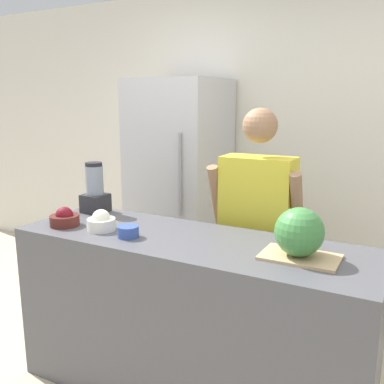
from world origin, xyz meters
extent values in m
cube|color=silver|center=(0.00, 1.96, 1.30)|extent=(8.00, 0.06, 2.60)
cube|color=#4C4C51|center=(0.00, 0.32, 0.47)|extent=(1.96, 0.63, 0.93)
cube|color=#B7B7BC|center=(-0.76, 1.55, 0.92)|extent=(0.71, 0.72, 1.83)
cylinder|color=gray|center=(-0.55, 1.18, 1.10)|extent=(0.02, 0.02, 0.64)
cube|color=gray|center=(0.19, 0.84, 0.39)|extent=(0.33, 0.18, 0.78)
cube|color=gold|center=(0.19, 0.84, 1.05)|extent=(0.44, 0.22, 0.55)
sphere|color=#936B4C|center=(0.19, 0.84, 1.51)|extent=(0.21, 0.21, 0.21)
cylinder|color=#936B4C|center=(-0.06, 0.80, 1.04)|extent=(0.07, 0.23, 0.46)
cylinder|color=#936B4C|center=(0.45, 0.80, 1.04)|extent=(0.07, 0.23, 0.46)
cube|color=tan|center=(0.60, 0.30, 0.94)|extent=(0.36, 0.23, 0.01)
sphere|color=#3D7F3D|center=(0.59, 0.30, 1.06)|extent=(0.23, 0.23, 0.23)
cylinder|color=#511E19|center=(-0.77, 0.18, 0.97)|extent=(0.17, 0.17, 0.06)
sphere|color=maroon|center=(-0.77, 0.18, 1.00)|extent=(0.10, 0.10, 0.10)
cylinder|color=white|center=(-0.52, 0.22, 0.97)|extent=(0.16, 0.16, 0.07)
sphere|color=white|center=(-0.52, 0.22, 1.00)|extent=(0.11, 0.11, 0.11)
cylinder|color=#334C9E|center=(-0.30, 0.18, 0.97)|extent=(0.12, 0.12, 0.06)
cube|color=#28282D|center=(-0.81, 0.52, 0.99)|extent=(0.15, 0.15, 0.12)
cylinder|color=gray|center=(-0.81, 0.52, 1.15)|extent=(0.12, 0.12, 0.19)
cylinder|color=black|center=(-0.81, 0.52, 1.25)|extent=(0.11, 0.11, 0.02)
camera|label=1|loc=(1.05, -1.60, 1.66)|focal=40.00mm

